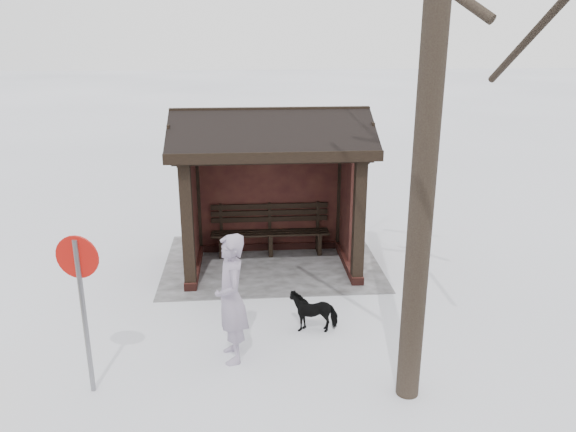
# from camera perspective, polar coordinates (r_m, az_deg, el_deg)

# --- Properties ---
(ground) EXTENTS (120.00, 120.00, 0.00)m
(ground) POSITION_cam_1_polar(r_m,az_deg,el_deg) (11.06, -1.63, -5.11)
(ground) COLOR white
(ground) RESTS_ON ground
(trampled_patch) EXTENTS (4.20, 3.20, 0.02)m
(trampled_patch) POSITION_cam_1_polar(r_m,az_deg,el_deg) (11.24, -1.68, -4.67)
(trampled_patch) COLOR #98989E
(trampled_patch) RESTS_ON ground
(bus_shelter) EXTENTS (3.60, 2.40, 3.09)m
(bus_shelter) POSITION_cam_1_polar(r_m,az_deg,el_deg) (10.55, -1.78, 6.10)
(bus_shelter) COLOR #381814
(bus_shelter) RESTS_ON ground
(pedestrian) EXTENTS (0.56, 0.74, 1.84)m
(pedestrian) POSITION_cam_1_polar(r_m,az_deg,el_deg) (7.75, -5.80, -8.35)
(pedestrian) COLOR #978AA2
(pedestrian) RESTS_ON ground
(dog) EXTENTS (0.75, 0.37, 0.62)m
(dog) POSITION_cam_1_polar(r_m,az_deg,el_deg) (8.75, 2.62, -9.52)
(dog) COLOR black
(dog) RESTS_ON ground
(road_sign) EXTENTS (0.53, 0.16, 2.11)m
(road_sign) POSITION_cam_1_polar(r_m,az_deg,el_deg) (7.23, -20.37, -6.12)
(road_sign) COLOR slate
(road_sign) RESTS_ON ground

